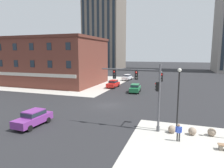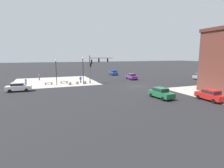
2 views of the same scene
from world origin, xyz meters
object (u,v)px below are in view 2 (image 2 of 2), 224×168
at_px(bench_mid_block, 49,83).
at_px(car_main_northbound_near, 132,76).
at_px(bollard_sphere_curb_b, 77,83).
at_px(pedestrian_walking_east, 81,79).
at_px(car_main_southbound_far, 161,93).
at_px(bollard_sphere_curb_c, 70,83).
at_px(car_parked_curb, 114,72).
at_px(traffic_signal_main, 95,65).
at_px(car_main_northbound_far, 201,76).
at_px(street_lamp_corner_near, 83,68).
at_px(pedestrian_at_curb, 26,81).
at_px(bench_near_signal, 64,82).
at_px(car_cross_eastbound, 18,87).
at_px(pedestrian_near_bench, 39,77).
at_px(bollard_sphere_curb_a, 85,82).
at_px(car_main_southbound_near, 211,95).
at_px(street_lamp_mid_sidewalk, 56,69).

height_order(bench_mid_block, car_main_northbound_near, car_main_northbound_near).
height_order(bollard_sphere_curb_b, pedestrian_walking_east, pedestrian_walking_east).
xyz_separation_m(car_main_northbound_near, car_main_southbound_far, (6.30, 21.77, 0.00)).
distance_m(bollard_sphere_curb_c, bench_mid_block, 5.03).
xyz_separation_m(bench_mid_block, car_main_southbound_far, (-15.94, 20.65, 0.59)).
bearing_deg(pedestrian_walking_east, bollard_sphere_curb_b, 56.97).
bearing_deg(car_parked_curb, car_main_southbound_far, 80.22).
bearing_deg(traffic_signal_main, car_main_northbound_far, 172.66).
bearing_deg(street_lamp_corner_near, bollard_sphere_curb_b, -14.11).
distance_m(traffic_signal_main, pedestrian_at_curb, 15.88).
bearing_deg(street_lamp_corner_near, bench_near_signal, -33.96).
xyz_separation_m(car_main_northbound_far, car_cross_eastbound, (46.40, 0.71, 0.00)).
relative_size(bollard_sphere_curb_b, bench_near_signal, 0.40).
distance_m(pedestrian_at_curb, car_main_northbound_near, 27.01).
xyz_separation_m(bench_mid_block, pedestrian_walking_east, (-7.53, -0.17, 0.58)).
bearing_deg(car_main_southbound_far, pedestrian_walking_east, -68.00).
relative_size(bench_mid_block, car_parked_curb, 0.41).
distance_m(car_main_southbound_far, car_parked_curb, 34.88).
distance_m(bench_near_signal, car_cross_eastbound, 11.59).
bearing_deg(pedestrian_near_bench, bollard_sphere_curb_c, 121.21).
bearing_deg(pedestrian_near_bench, car_parked_curb, -168.48).
bearing_deg(bollard_sphere_curb_b, bench_near_signal, -41.86).
distance_m(bollard_sphere_curb_a, car_main_southbound_near, 26.80).
bearing_deg(traffic_signal_main, car_main_southbound_far, 105.87).
height_order(bench_near_signal, car_parked_curb, car_parked_curb).
relative_size(bench_near_signal, bench_mid_block, 1.00).
xyz_separation_m(bollard_sphere_curb_a, pedestrian_walking_east, (0.61, -1.80, 0.53)).
xyz_separation_m(street_lamp_corner_near, car_parked_curb, (-14.16, -15.82, -2.95)).
height_order(street_lamp_mid_sidewalk, car_main_northbound_far, street_lamp_mid_sidewalk).
xyz_separation_m(pedestrian_near_bench, car_main_southbound_far, (-18.02, 29.49, 0.01)).
height_order(traffic_signal_main, pedestrian_at_curb, traffic_signal_main).
relative_size(pedestrian_near_bench, pedestrian_walking_east, 1.01).
distance_m(pedestrian_near_bench, pedestrian_at_curb, 8.80).
bearing_deg(traffic_signal_main, bollard_sphere_curb_c, 2.72).
relative_size(bollard_sphere_curb_a, pedestrian_at_curb, 0.43).
bearing_deg(bollard_sphere_curb_c, car_main_northbound_near, -169.65).
distance_m(pedestrian_walking_east, car_main_northbound_near, 14.74).
bearing_deg(pedestrian_near_bench, traffic_signal_main, 139.89).
relative_size(bollard_sphere_curb_c, bench_mid_block, 0.40).
bearing_deg(car_main_northbound_far, car_main_northbound_near, -20.18).
relative_size(bollard_sphere_curb_b, bollard_sphere_curb_c, 1.00).
height_order(traffic_signal_main, street_lamp_corner_near, traffic_signal_main).
xyz_separation_m(street_lamp_mid_sidewalk, car_main_northbound_far, (-39.16, 3.86, -2.72)).
xyz_separation_m(car_main_northbound_near, car_main_northbound_far, (-18.61, 6.84, 0.00)).
bearing_deg(bollard_sphere_curb_a, traffic_signal_main, 175.40).
bearing_deg(car_main_northbound_far, traffic_signal_main, -7.34).
relative_size(bench_mid_block, street_lamp_corner_near, 0.29).
bearing_deg(car_parked_curb, pedestrian_walking_east, 43.38).
bearing_deg(car_main_northbound_far, pedestrian_walking_east, -10.03).
distance_m(car_main_northbound_far, car_main_southbound_far, 29.04).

